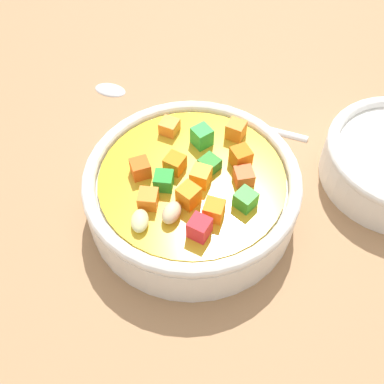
% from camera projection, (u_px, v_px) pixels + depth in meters
% --- Properties ---
extents(ground_plane, '(1.40, 1.40, 0.02)m').
position_uv_depth(ground_plane, '(192.00, 214.00, 0.43)').
color(ground_plane, '#9E754F').
extents(soup_bowl_main, '(0.18, 0.18, 0.06)m').
position_uv_depth(soup_bowl_main, '(192.00, 190.00, 0.40)').
color(soup_bowl_main, white).
rests_on(soup_bowl_main, ground_plane).
extents(spoon, '(0.23, 0.07, 0.01)m').
position_uv_depth(spoon, '(187.00, 107.00, 0.49)').
color(spoon, silver).
rests_on(spoon, ground_plane).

